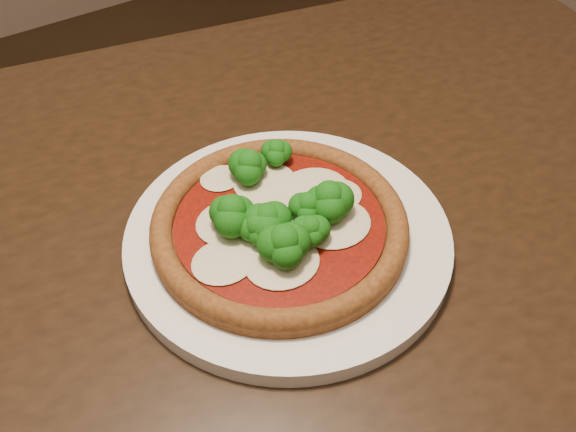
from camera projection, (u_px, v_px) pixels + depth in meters
dining_table at (221, 309)px, 0.70m from camera, size 1.48×1.12×0.75m
plate at (288, 238)px, 0.64m from camera, size 0.32×0.32×0.02m
pizza at (279, 221)px, 0.62m from camera, size 0.25×0.25×0.06m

